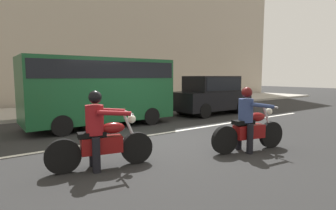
{
  "coord_description": "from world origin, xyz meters",
  "views": [
    {
      "loc": [
        -4.12,
        -5.86,
        1.79
      ],
      "look_at": [
        -0.06,
        -0.3,
        1.04
      ],
      "focal_mm": 28.49,
      "sensor_mm": 36.0,
      "label": 1
    }
  ],
  "objects_px": {
    "parked_van_forest_green": "(100,87)",
    "parked_hatchback_black": "(211,94)",
    "street_sign_post": "(80,78)",
    "motorcycle_with_rider_crimson": "(101,137)",
    "motorcycle_with_rider_denim_blue": "(249,125)"
  },
  "relations": [
    {
      "from": "motorcycle_with_rider_crimson",
      "to": "parked_van_forest_green",
      "type": "relative_size",
      "value": 0.4
    },
    {
      "from": "parked_van_forest_green",
      "to": "parked_hatchback_black",
      "type": "xyz_separation_m",
      "value": [
        5.47,
        -0.14,
        -0.46
      ]
    },
    {
      "from": "motorcycle_with_rider_crimson",
      "to": "parked_van_forest_green",
      "type": "distance_m",
      "value": 4.67
    },
    {
      "from": "motorcycle_with_rider_denim_blue",
      "to": "parked_van_forest_green",
      "type": "bearing_deg",
      "value": 107.21
    },
    {
      "from": "parked_van_forest_green",
      "to": "street_sign_post",
      "type": "xyz_separation_m",
      "value": [
        0.5,
        3.66,
        0.33
      ]
    },
    {
      "from": "parked_hatchback_black",
      "to": "motorcycle_with_rider_crimson",
      "type": "bearing_deg",
      "value": -150.14
    },
    {
      "from": "motorcycle_with_rider_denim_blue",
      "to": "street_sign_post",
      "type": "relative_size",
      "value": 0.78
    },
    {
      "from": "motorcycle_with_rider_denim_blue",
      "to": "parked_van_forest_green",
      "type": "relative_size",
      "value": 0.4
    },
    {
      "from": "motorcycle_with_rider_denim_blue",
      "to": "parked_van_forest_green",
      "type": "distance_m",
      "value": 5.48
    },
    {
      "from": "parked_hatchback_black",
      "to": "street_sign_post",
      "type": "bearing_deg",
      "value": 142.63
    },
    {
      "from": "motorcycle_with_rider_crimson",
      "to": "parked_van_forest_green",
      "type": "xyz_separation_m",
      "value": [
        1.73,
        4.27,
        0.77
      ]
    },
    {
      "from": "motorcycle_with_rider_denim_blue",
      "to": "motorcycle_with_rider_crimson",
      "type": "bearing_deg",
      "value": 164.62
    },
    {
      "from": "parked_van_forest_green",
      "to": "street_sign_post",
      "type": "distance_m",
      "value": 3.71
    },
    {
      "from": "parked_hatchback_black",
      "to": "street_sign_post",
      "type": "relative_size",
      "value": 1.46
    },
    {
      "from": "parked_hatchback_black",
      "to": "street_sign_post",
      "type": "xyz_separation_m",
      "value": [
        -4.97,
        3.79,
        0.8
      ]
    }
  ]
}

